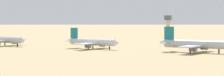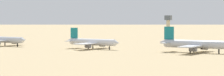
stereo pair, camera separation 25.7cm
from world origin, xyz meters
name	(u,v)px [view 2 (the right image)]	position (x,y,z in m)	size (l,w,h in m)	color
ground	(73,51)	(0.00, 0.00, 0.00)	(4000.00, 4000.00, 0.00)	tan
ridge_far_west	(137,11)	(-414.93, 1080.75, 33.31)	(320.34, 317.26, 66.62)	gray
parked_jet_red_3	(3,40)	(-58.97, 18.58, 3.79)	(35.00, 29.68, 11.56)	silver
parked_jet_teal_4	(92,42)	(1.21, 18.37, 3.74)	(34.59, 29.33, 11.43)	silver
parked_jet_teal_5	(194,44)	(58.95, 16.23, 4.14)	(38.23, 32.33, 12.62)	silver
control_tower	(168,24)	(-11.99, 184.16, 11.14)	(5.20, 5.20, 18.46)	#C6B793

